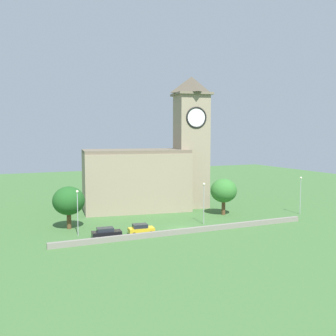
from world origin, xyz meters
TOP-DOWN VIEW (x-y plane):
  - ground_plane at (0.00, 15.00)m, footprint 200.00×200.00m
  - church at (2.16, 20.07)m, footprint 29.50×15.87m
  - quay_barrier at (0.00, -3.27)m, footprint 46.79×0.70m
  - car_black at (-13.72, -0.49)m, footprint 4.91×2.65m
  - car_yellow at (-7.81, -0.71)m, footprint 4.45×2.57m
  - streetlamp_west_end at (-17.71, 2.51)m, footprint 0.44×0.44m
  - streetlamp_west_mid at (5.46, 1.55)m, footprint 0.44×0.44m
  - streetlamp_central at (28.33, 1.39)m, footprint 0.44×0.44m
  - tree_riverside_west at (-18.18, 8.11)m, footprint 5.63×5.63m
  - tree_by_tower at (13.40, 7.48)m, footprint 5.47×5.47m

SIDE VIEW (x-z plane):
  - ground_plane at x=0.00m, z-range 0.00..0.00m
  - quay_barrier at x=0.00m, z-range 0.00..0.88m
  - car_black at x=-13.72m, z-range 0.01..1.68m
  - car_yellow at x=-7.81m, z-range 0.01..1.77m
  - tree_riverside_west at x=-18.18m, z-range 1.22..8.80m
  - streetlamp_west_end at x=-17.71m, z-range 1.22..8.84m
  - tree_by_tower at x=13.40m, z-range 1.27..8.82m
  - streetlamp_west_mid at x=5.46m, z-range 1.23..8.99m
  - streetlamp_central at x=28.33m, z-range 1.23..9.15m
  - church at x=2.16m, z-range -5.89..23.81m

